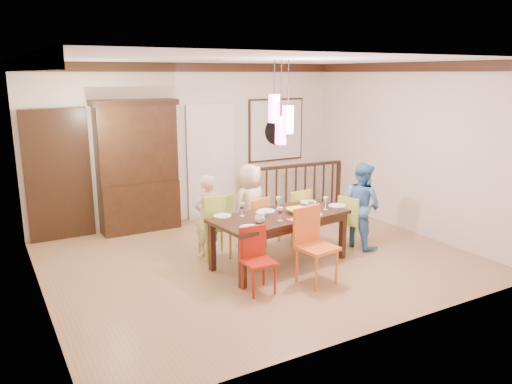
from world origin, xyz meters
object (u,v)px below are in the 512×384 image
dining_table (280,220)px  chair_end_right (354,217)px  china_hutch (138,166)px  person_far_left (206,216)px  person_far_mid (251,206)px  person_end_right (362,205)px  balustrade (296,187)px  chair_far_left (214,221)px

dining_table → chair_end_right: chair_end_right is taller
china_hutch → person_far_left: china_hutch is taller
chair_end_right → person_far_mid: (-1.44, 0.79, 0.19)m
person_far_left → china_hutch: bearing=-89.5°
person_far_left → person_end_right: 2.46m
person_far_mid → person_end_right: person_end_right is taller
chair_end_right → person_far_left: (-2.20, 0.80, 0.14)m
person_far_left → person_far_mid: size_ratio=0.93×
person_far_left → balustrade: bearing=-167.6°
dining_table → person_far_mid: size_ratio=1.56×
china_hutch → person_far_left: (0.52, -1.74, -0.53)m
balustrade → person_far_left: 2.92m
china_hutch → person_end_right: 3.86m
dining_table → person_end_right: bearing=-6.7°
person_far_left → person_far_mid: (0.76, -0.01, 0.05)m
dining_table → person_far_mid: 0.87m
chair_end_right → person_far_left: size_ratio=0.68×
person_far_mid → balustrade: bearing=-161.3°
chair_end_right → china_hutch: size_ratio=0.37×
dining_table → balustrade: 2.91m
balustrade → person_far_mid: (-1.80, -1.40, 0.17)m
person_end_right → dining_table: bearing=83.9°
person_end_right → person_far_left: bearing=62.7°
dining_table → chair_far_left: bearing=127.0°
chair_far_left → person_end_right: person_end_right is taller
balustrade → person_far_left: bearing=-148.3°
person_far_mid → dining_table: bearing=70.6°
balustrade → person_end_right: size_ratio=1.67×
china_hutch → person_end_right: bearing=-42.8°
china_hutch → person_far_left: size_ratio=1.84×
person_far_mid → chair_far_left: bearing=-7.0°
chair_end_right → china_hutch: china_hutch is taller
person_far_mid → person_end_right: bearing=131.6°
china_hutch → balustrade: size_ratio=1.00×
chair_end_right → balustrade: (0.36, 2.19, 0.02)m
chair_far_left → person_far_mid: person_far_mid is taller
dining_table → balustrade: size_ratio=0.91×
person_end_right → china_hutch: bearing=40.7°
person_far_left → person_end_right: size_ratio=0.91×
dining_table → china_hutch: (-1.27, 2.62, 0.49)m
china_hutch → chair_end_right: bearing=-43.0°
chair_far_left → person_far_mid: bearing=-162.9°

